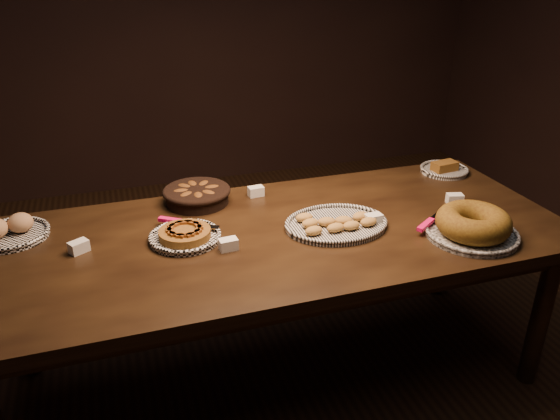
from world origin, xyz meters
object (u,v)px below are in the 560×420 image
object	(u,v)px
buffet_table	(277,247)
apple_tart_plate	(185,235)
bundt_cake_plate	(473,225)
madeleine_platter	(336,224)

from	to	relation	value
buffet_table	apple_tart_plate	xyz separation A→B (m)	(-0.37, 0.05, 0.09)
apple_tart_plate	bundt_cake_plate	bearing A→B (deg)	-28.37
buffet_table	bundt_cake_plate	size ratio (longest dim) A/B	5.91
madeleine_platter	apple_tart_plate	bearing A→B (deg)	153.26
buffet_table	bundt_cake_plate	xyz separation A→B (m)	(0.73, -0.28, 0.12)
buffet_table	madeleine_platter	xyz separation A→B (m)	(0.24, -0.04, 0.09)
apple_tart_plate	madeleine_platter	world-z (taller)	apple_tart_plate
buffet_table	apple_tart_plate	bearing A→B (deg)	172.88
madeleine_platter	bundt_cake_plate	world-z (taller)	bundt_cake_plate
madeleine_platter	bundt_cake_plate	xyz separation A→B (m)	(0.48, -0.24, 0.03)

